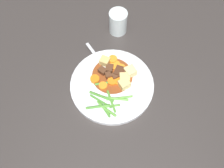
{
  "coord_description": "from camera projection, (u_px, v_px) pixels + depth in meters",
  "views": [
    {
      "loc": [
        -0.38,
        -0.01,
        0.74
      ],
      "look_at": [
        0.0,
        0.0,
        0.02
      ],
      "focal_mm": 41.15,
      "sensor_mm": 36.0,
      "label": 1
    }
  ],
  "objects": [
    {
      "name": "ground_plane",
      "position": [
        112.0,
        86.0,
        0.83
      ],
      "size": [
        3.0,
        3.0,
        0.0
      ],
      "primitive_type": "plane",
      "color": "#383330"
    },
    {
      "name": "dinner_plate",
      "position": [
        112.0,
        85.0,
        0.82
      ],
      "size": [
        0.27,
        0.27,
        0.02
      ],
      "primitive_type": "cylinder",
      "color": "white",
      "rests_on": "ground_plane"
    },
    {
      "name": "stew_sauce",
      "position": [
        113.0,
        76.0,
        0.83
      ],
      "size": [
        0.13,
        0.13,
        0.0
      ],
      "primitive_type": "cylinder",
      "color": "brown",
      "rests_on": "dinner_plate"
    },
    {
      "name": "carrot_slice_0",
      "position": [
        114.0,
        60.0,
        0.85
      ],
      "size": [
        0.04,
        0.04,
        0.01
      ],
      "primitive_type": "cylinder",
      "rotation": [
        0.0,
        0.0,
        5.93
      ],
      "color": "orange",
      "rests_on": "dinner_plate"
    },
    {
      "name": "carrot_slice_1",
      "position": [
        103.0,
        86.0,
        0.81
      ],
      "size": [
        0.04,
        0.04,
        0.01
      ],
      "primitive_type": "cylinder",
      "rotation": [
        0.0,
        0.0,
        0.47
      ],
      "color": "orange",
      "rests_on": "dinner_plate"
    },
    {
      "name": "carrot_slice_2",
      "position": [
        115.0,
        65.0,
        0.84
      ],
      "size": [
        0.05,
        0.05,
        0.01
      ],
      "primitive_type": "cylinder",
      "rotation": [
        0.0,
        0.0,
        5.21
      ],
      "color": "orange",
      "rests_on": "dinner_plate"
    },
    {
      "name": "carrot_slice_3",
      "position": [
        112.0,
        81.0,
        0.82
      ],
      "size": [
        0.04,
        0.04,
        0.01
      ],
      "primitive_type": "cylinder",
      "rotation": [
        0.0,
        0.0,
        0.6
      ],
      "color": "orange",
      "rests_on": "dinner_plate"
    },
    {
      "name": "carrot_slice_4",
      "position": [
        95.0,
        79.0,
        0.82
      ],
      "size": [
        0.03,
        0.03,
        0.01
      ],
      "primitive_type": "cylinder",
      "rotation": [
        0.0,
        0.0,
        3.14
      ],
      "color": "orange",
      "rests_on": "dinner_plate"
    },
    {
      "name": "carrot_slice_5",
      "position": [
        121.0,
        68.0,
        0.84
      ],
      "size": [
        0.03,
        0.03,
        0.01
      ],
      "primitive_type": "cylinder",
      "rotation": [
        0.0,
        0.0,
        4.61
      ],
      "color": "orange",
      "rests_on": "dinner_plate"
    },
    {
      "name": "carrot_slice_6",
      "position": [
        118.0,
        80.0,
        0.82
      ],
      "size": [
        0.05,
        0.05,
        0.01
      ],
      "primitive_type": "cylinder",
      "rotation": [
        0.0,
        0.0,
        5.47
      ],
      "color": "orange",
      "rests_on": "dinner_plate"
    },
    {
      "name": "potato_chunk_0",
      "position": [
        130.0,
        72.0,
        0.82
      ],
      "size": [
        0.04,
        0.04,
        0.03
      ],
      "primitive_type": "cube",
      "rotation": [
        0.0,
        0.0,
        5.26
      ],
      "color": "#EAD68C",
      "rests_on": "dinner_plate"
    },
    {
      "name": "potato_chunk_1",
      "position": [
        105.0,
        61.0,
        0.84
      ],
      "size": [
        0.04,
        0.04,
        0.02
      ],
      "primitive_type": "cube",
      "rotation": [
        0.0,
        0.0,
        5.89
      ],
      "color": "#DBBC6B",
      "rests_on": "dinner_plate"
    },
    {
      "name": "potato_chunk_2",
      "position": [
        124.0,
        84.0,
        0.8
      ],
      "size": [
        0.04,
        0.04,
        0.03
      ],
      "primitive_type": "cube",
      "rotation": [
        0.0,
        0.0,
        0.59
      ],
      "color": "#E5CC7A",
      "rests_on": "dinner_plate"
    },
    {
      "name": "potato_chunk_3",
      "position": [
        125.0,
        78.0,
        0.81
      ],
      "size": [
        0.03,
        0.03,
        0.02
      ],
      "primitive_type": "cube",
      "rotation": [
        0.0,
        0.0,
        1.63
      ],
      "color": "#E5CC7A",
      "rests_on": "dinner_plate"
    },
    {
      "name": "meat_chunk_0",
      "position": [
        103.0,
        71.0,
        0.83
      ],
      "size": [
        0.03,
        0.03,
        0.02
      ],
      "primitive_type": "cube",
      "rotation": [
        0.0,
        0.0,
        5.62
      ],
      "color": "#56331E",
      "rests_on": "dinner_plate"
    },
    {
      "name": "meat_chunk_1",
      "position": [
        109.0,
        69.0,
        0.83
      ],
      "size": [
        0.03,
        0.03,
        0.02
      ],
      "primitive_type": "cube",
      "rotation": [
        0.0,
        0.0,
        1.41
      ],
      "color": "#56331E",
      "rests_on": "dinner_plate"
    },
    {
      "name": "meat_chunk_2",
      "position": [
        108.0,
        76.0,
        0.82
      ],
      "size": [
        0.02,
        0.02,
        0.02
      ],
      "primitive_type": "cube",
      "rotation": [
        0.0,
        0.0,
        1.82
      ],
      "color": "#56331E",
      "rests_on": "dinner_plate"
    },
    {
      "name": "meat_chunk_3",
      "position": [
        115.0,
        76.0,
        0.82
      ],
      "size": [
        0.03,
        0.03,
        0.02
      ],
      "primitive_type": "cube",
      "rotation": [
        0.0,
        0.0,
        2.14
      ],
      "color": "#56331E",
      "rests_on": "dinner_plate"
    },
    {
      "name": "meat_chunk_4",
      "position": [
        120.0,
        72.0,
        0.83
      ],
      "size": [
        0.04,
        0.04,
        0.02
      ],
      "primitive_type": "cube",
      "rotation": [
        0.0,
        0.0,
        2.82
      ],
      "color": "#4C2B19",
      "rests_on": "dinner_plate"
    },
    {
      "name": "green_bean_0",
      "position": [
        116.0,
        99.0,
        0.79
      ],
      "size": [
        0.01,
        0.08,
        0.01
      ],
      "primitive_type": "cylinder",
      "rotation": [
        0.0,
        1.57,
        4.64
      ],
      "color": "#66AD42",
      "rests_on": "dinner_plate"
    },
    {
      "name": "green_bean_1",
      "position": [
        105.0,
        109.0,
        0.77
      ],
      "size": [
        0.05,
        0.04,
        0.01
      ],
      "primitive_type": "cylinder",
      "rotation": [
        0.0,
        1.57,
        3.73
      ],
      "color": "#4C8E33",
      "rests_on": "dinner_plate"
    },
    {
      "name": "green_bean_2",
      "position": [
        111.0,
        106.0,
        0.78
      ],
      "size": [
        0.01,
        0.06,
        0.01
      ],
      "primitive_type": "cylinder",
      "rotation": [
        0.0,
        1.57,
        4.87
      ],
      "color": "#599E38",
      "rests_on": "dinner_plate"
    },
    {
      "name": "green_bean_3",
      "position": [
        107.0,
        110.0,
        0.77
      ],
      "size": [
        0.04,
        0.06,
        0.01
      ],
      "primitive_type": "cylinder",
      "rotation": [
        0.0,
        1.57,
        4.11
      ],
      "color": "#66AD42",
      "rests_on": "dinner_plate"
    },
    {
      "name": "green_bean_4",
      "position": [
        98.0,
        107.0,
        0.78
      ],
      "size": [
        0.02,
        0.07,
        0.01
      ],
      "primitive_type": "cylinder",
      "rotation": [
        0.0,
        1.57,
        4.89
      ],
      "color": "#4C8E33",
      "rests_on": "dinner_plate"
    },
    {
      "name": "green_bean_5",
      "position": [
        103.0,
        84.0,
        0.81
      ],
      "size": [
        0.02,
        0.05,
        0.01
      ],
      "primitive_type": "cylinder",
      "rotation": [
        0.0,
        1.57,
        4.9
      ],
      "color": "#4C8E33",
      "rests_on": "dinner_plate"
    },
    {
      "name": "green_bean_6",
      "position": [
        102.0,
        96.0,
        0.79
      ],
      "size": [
        0.04,
        0.08,
        0.01
      ],
      "primitive_type": "cylinder",
      "rotation": [
        0.0,
        1.57,
        4.36
      ],
      "color": "#4C8E33",
      "rests_on": "dinner_plate"
    },
    {
      "name": "green_bean_7",
      "position": [
        101.0,
        101.0,
        0.79
      ],
      "size": [
        0.04,
        0.07,
        0.01
      ],
      "primitive_type": "cylinder",
      "rotation": [
        0.0,
        1.57,
        4.18
      ],
      "color": "#4C8E33",
      "rests_on": "dinner_plate"
    },
    {
      "name": "green_bean_8",
      "position": [
        104.0,
        108.0,
        0.78
      ],
      "size": [
        0.05,
        0.04,
        0.01
      ],
      "primitive_type": "cylinder",
      "rotation": [
        0.0,
        1.57,
        3.87
      ],
      "color": "#599E38",
      "rests_on": "dinner_plate"
    },
    {
      "name": "green_bean_9",
      "position": [
        110.0,
        101.0,
        0.79
      ],
      "size": [
        0.07,
        0.03,
        0.01
      ],
      "primitive_type": "cylinder",
      "rotation": [
        0.0,
        1.57,
        3.5
      ],
      "color": "#599E38",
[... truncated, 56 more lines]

